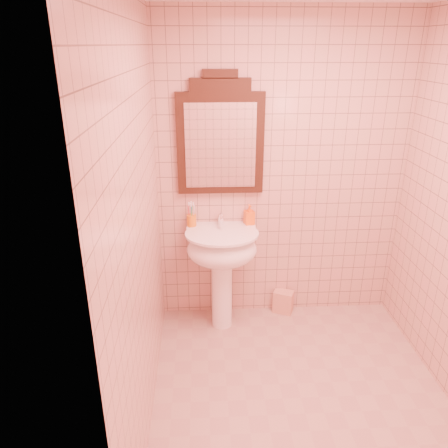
{
  "coord_description": "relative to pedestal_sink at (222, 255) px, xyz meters",
  "views": [
    {
      "loc": [
        -0.65,
        -2.26,
        2.23
      ],
      "look_at": [
        -0.5,
        0.55,
        1.07
      ],
      "focal_mm": 35.0,
      "sensor_mm": 36.0,
      "label": 1
    }
  ],
  "objects": [
    {
      "name": "faucet",
      "position": [
        -0.0,
        0.14,
        0.26
      ],
      "size": [
        0.04,
        0.16,
        0.11
      ],
      "color": "white",
      "rests_on": "pedestal_sink"
    },
    {
      "name": "pedestal_sink",
      "position": [
        0.0,
        0.0,
        0.0
      ],
      "size": [
        0.58,
        0.58,
        0.86
      ],
      "color": "white",
      "rests_on": "floor"
    },
    {
      "name": "mirror",
      "position": [
        0.0,
        0.2,
        0.9
      ],
      "size": [
        0.67,
        0.06,
        0.94
      ],
      "color": "black",
      "rests_on": "back_wall"
    },
    {
      "name": "towel",
      "position": [
        0.56,
        0.17,
        -0.56
      ],
      "size": [
        0.2,
        0.17,
        0.2
      ],
      "primitive_type": "cube",
      "rotation": [
        0.0,
        0.0,
        -0.42
      ],
      "color": "#DEA782",
      "rests_on": "floor"
    },
    {
      "name": "toothbrush_cup",
      "position": [
        -0.24,
        0.15,
        0.25
      ],
      "size": [
        0.08,
        0.08,
        0.18
      ],
      "rotation": [
        0.0,
        0.0,
        0.21
      ],
      "color": "orange",
      "rests_on": "pedestal_sink"
    },
    {
      "name": "soap_dispenser",
      "position": [
        0.23,
        0.16,
        0.28
      ],
      "size": [
        0.09,
        0.09,
        0.17
      ],
      "primitive_type": "imported",
      "rotation": [
        0.0,
        0.0,
        0.23
      ],
      "color": "orange",
      "rests_on": "pedestal_sink"
    },
    {
      "name": "floor",
      "position": [
        0.5,
        -0.87,
        -0.66
      ],
      "size": [
        2.2,
        2.2,
        0.0
      ],
      "primitive_type": "plane",
      "color": "tan",
      "rests_on": "ground"
    },
    {
      "name": "back_wall",
      "position": [
        0.5,
        0.23,
        0.59
      ],
      "size": [
        2.0,
        0.02,
        2.5
      ],
      "primitive_type": "cube",
      "color": "tan",
      "rests_on": "floor"
    }
  ]
}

